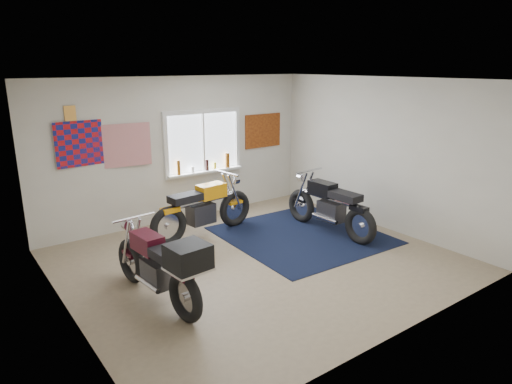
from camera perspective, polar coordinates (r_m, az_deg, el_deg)
ground at (r=7.06m, az=0.31°, el=-8.59°), size 5.50×5.50×0.00m
room_shell at (r=6.56m, az=0.33°, el=4.58°), size 5.50×5.50×5.50m
navy_rug at (r=8.09m, az=5.75°, el=-5.38°), size 2.59×2.69×0.01m
window_assembly at (r=8.92m, az=-6.59°, el=5.69°), size 1.66×0.17×1.26m
oil_bottles at (r=8.96m, az=-5.91°, el=3.53°), size 1.16×0.09×0.30m
flag_display at (r=7.93m, az=-22.23°, el=9.09°), size 1.60×0.10×1.17m
triumph_poster at (r=9.69m, az=0.86°, el=7.67°), size 0.90×0.03×0.70m
yellow_triumph at (r=7.97m, az=-6.67°, el=-2.23°), size 2.11×0.63×1.06m
black_chrome_bike at (r=8.16m, az=9.17°, el=-1.92°), size 0.63×2.06×1.06m
maroon_tourer at (r=5.78m, az=-11.72°, el=-9.04°), size 0.65×1.97×1.00m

